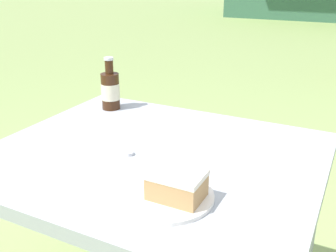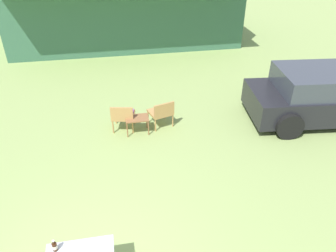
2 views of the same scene
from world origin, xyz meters
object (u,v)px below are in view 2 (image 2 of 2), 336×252
wicker_chair_plain (161,112)px  cola_bottle_near (55,247)px  parked_car (321,96)px  garden_side_table (137,119)px  wicker_chair_cushioned (123,115)px

wicker_chair_plain → cola_bottle_near: (-2.22, -4.11, 0.35)m
parked_car → garden_side_table: 4.99m
wicker_chair_plain → garden_side_table: bearing=-1.4°
wicker_chair_plain → cola_bottle_near: bearing=44.7°
wicker_chair_cushioned → garden_side_table: bearing=159.7°
garden_side_table → cola_bottle_near: (-1.55, -3.92, 0.40)m
cola_bottle_near → wicker_chair_cushioned: bearing=73.6°
garden_side_table → parked_car: bearing=-1.9°
wicker_chair_cushioned → wicker_chair_plain: size_ratio=1.00×
wicker_chair_cushioned → wicker_chair_plain: bearing=-170.0°
garden_side_table → wicker_chair_cushioned: bearing=148.6°
wicker_chair_plain → cola_bottle_near: cola_bottle_near is taller
cola_bottle_near → parked_car: bearing=29.9°
wicker_chair_plain → garden_side_table: wicker_chair_plain is taller
wicker_chair_cushioned → garden_side_table: (0.34, -0.21, -0.05)m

